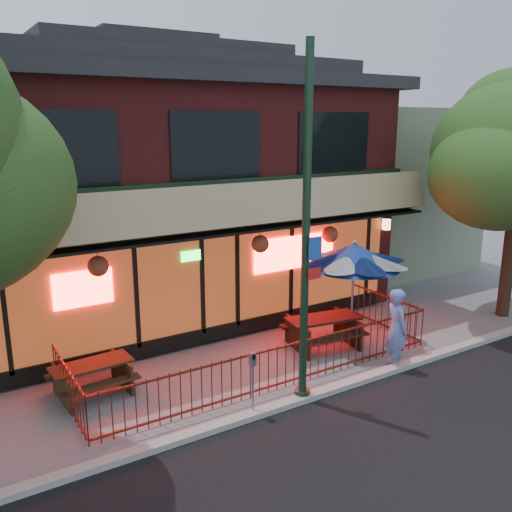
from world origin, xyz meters
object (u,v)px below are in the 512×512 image
(street_light, at_px, (306,250))
(parking_meter_near, at_px, (253,373))
(picnic_table_left, at_px, (92,374))
(picnic_table_right, at_px, (323,327))
(pedestrian, at_px, (396,329))
(patio_umbrella, at_px, (354,255))

(street_light, xyz_separation_m, parking_meter_near, (-1.20, 0.00, -2.26))
(street_light, distance_m, picnic_table_left, 5.13)
(street_light, xyz_separation_m, picnic_table_right, (2.03, 1.88, -2.63))
(picnic_table_right, bearing_deg, parking_meter_near, -149.80)
(parking_meter_near, bearing_deg, picnic_table_left, 134.36)
(pedestrian, bearing_deg, parking_meter_near, 102.10)
(street_light, height_order, pedestrian, street_light)
(street_light, bearing_deg, parking_meter_near, 179.87)
(picnic_table_right, distance_m, pedestrian, 1.98)
(pedestrian, bearing_deg, patio_umbrella, 4.39)
(patio_umbrella, bearing_deg, parking_meter_near, -156.18)
(picnic_table_left, relative_size, pedestrian, 0.89)
(street_light, distance_m, picnic_table_right, 3.82)
(picnic_table_right, bearing_deg, picnic_table_left, 174.13)
(picnic_table_left, xyz_separation_m, parking_meter_near, (2.40, -2.46, 0.43))
(patio_umbrella, bearing_deg, picnic_table_right, 175.27)
(picnic_table_right, height_order, pedestrian, pedestrian)
(street_light, relative_size, parking_meter_near, 5.36)
(patio_umbrella, distance_m, pedestrian, 2.21)
(picnic_table_right, bearing_deg, patio_umbrella, -4.73)
(picnic_table_right, distance_m, parking_meter_near, 3.75)
(patio_umbrella, bearing_deg, pedestrian, -96.80)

